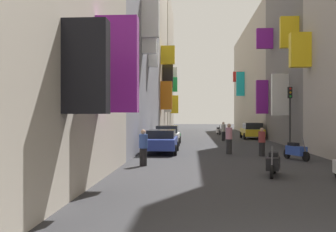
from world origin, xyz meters
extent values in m
plane|color=#2D2D30|center=(0.00, 30.00, 0.00)|extent=(140.00, 140.00, 0.00)
cube|color=black|center=(-4.46, 4.46, 3.39)|extent=(1.08, 0.52, 2.28)
cube|color=purple|center=(-4.32, 7.68, 3.87)|extent=(1.36, 0.51, 3.11)
cube|color=gray|center=(-8.00, 22.72, 9.28)|extent=(6.00, 18.75, 18.55)
cube|color=white|center=(-4.66, 22.83, 6.55)|extent=(0.68, 0.48, 1.72)
cube|color=white|center=(-4.56, 19.30, 7.52)|extent=(0.88, 0.39, 2.89)
cube|color=white|center=(-4.47, 19.15, 8.59)|extent=(1.06, 0.53, 3.06)
cube|color=#B2A899|center=(-8.00, 37.81, 9.32)|extent=(6.00, 11.44, 18.64)
cube|color=white|center=(-4.65, 39.73, 3.53)|extent=(0.70, 0.51, 1.75)
cube|color=yellow|center=(-4.32, 33.85, 8.27)|extent=(1.37, 0.64, 1.80)
cube|color=black|center=(-4.45, 35.72, 6.50)|extent=(1.10, 0.48, 2.71)
cube|color=orange|center=(-4.43, 33.32, 4.22)|extent=(1.13, 0.54, 2.77)
cube|color=#9E9384|center=(-8.00, 52.38, 9.39)|extent=(6.00, 15.24, 18.78)
cube|color=yellow|center=(-4.45, 51.38, 3.87)|extent=(1.10, 0.45, 2.58)
cube|color=white|center=(-4.65, 57.27, 8.55)|extent=(0.69, 0.51, 2.83)
cube|color=green|center=(-4.59, 55.25, 7.06)|extent=(0.81, 0.47, 2.23)
cube|color=yellow|center=(4.41, 18.38, 6.05)|extent=(1.17, 0.61, 2.02)
cube|color=slate|center=(8.00, 26.03, 8.87)|extent=(6.00, 12.33, 17.74)
cube|color=white|center=(4.41, 23.59, 3.73)|extent=(1.18, 0.37, 2.98)
cube|color=yellow|center=(4.56, 24.19, 4.37)|extent=(0.89, 0.61, 1.41)
cube|color=yellow|center=(4.41, 20.89, 7.63)|extent=(1.18, 0.41, 2.03)
cube|color=purple|center=(4.47, 31.17, 3.93)|extent=(1.06, 0.42, 3.06)
cube|color=purple|center=(4.31, 28.98, 8.84)|extent=(1.39, 0.39, 1.72)
cube|color=#B2A899|center=(8.00, 46.09, 6.83)|extent=(6.00, 27.81, 13.65)
cube|color=#19B2BF|center=(4.47, 47.18, 6.44)|extent=(1.06, 0.40, 3.17)
cube|color=red|center=(4.38, 49.70, 7.64)|extent=(1.23, 0.51, 1.40)
cube|color=gold|center=(3.88, 33.08, 0.63)|extent=(1.81, 4.07, 0.65)
cube|color=black|center=(3.88, 32.88, 1.25)|extent=(1.59, 2.28, 0.59)
cylinder|color=black|center=(2.98, 34.43, 0.30)|extent=(0.18, 0.60, 0.60)
cylinder|color=black|center=(4.79, 34.43, 0.30)|extent=(0.18, 0.60, 0.60)
cylinder|color=black|center=(2.98, 31.74, 0.30)|extent=(0.18, 0.60, 0.60)
cylinder|color=black|center=(4.79, 31.74, 0.30)|extent=(0.18, 0.60, 0.60)
cube|color=white|center=(-3.80, 24.91, 0.60)|extent=(1.81, 4.39, 0.60)
cube|color=black|center=(-3.80, 25.13, 1.17)|extent=(1.59, 2.46, 0.56)
cylinder|color=black|center=(-2.89, 23.46, 0.30)|extent=(0.18, 0.60, 0.60)
cylinder|color=black|center=(-4.70, 23.46, 0.30)|extent=(0.18, 0.60, 0.60)
cylinder|color=black|center=(-2.89, 26.36, 0.30)|extent=(0.18, 0.60, 0.60)
cylinder|color=black|center=(-4.70, 26.36, 0.30)|extent=(0.18, 0.60, 0.60)
cube|color=navy|center=(-3.73, 18.17, 0.60)|extent=(1.79, 4.46, 0.60)
cube|color=black|center=(-3.73, 18.39, 1.13)|extent=(1.58, 2.50, 0.47)
cylinder|color=black|center=(-2.83, 16.70, 0.30)|extent=(0.18, 0.60, 0.60)
cylinder|color=black|center=(-4.62, 16.70, 0.30)|extent=(0.18, 0.60, 0.60)
cylinder|color=black|center=(-2.83, 19.64, 0.30)|extent=(0.18, 0.60, 0.60)
cylinder|color=black|center=(-4.62, 19.64, 0.30)|extent=(0.18, 0.60, 0.60)
cube|color=#287F3D|center=(-3.22, 28.75, 0.46)|extent=(0.67, 1.27, 0.45)
cube|color=black|center=(-3.18, 28.97, 0.77)|extent=(0.42, 0.61, 0.16)
cylinder|color=#4C4C51|center=(-3.34, 28.16, 0.79)|extent=(0.11, 0.28, 0.68)
cylinder|color=black|center=(-3.37, 28.01, 0.24)|extent=(0.19, 0.49, 0.48)
cylinder|color=black|center=(-3.07, 29.49, 0.24)|extent=(0.19, 0.49, 0.48)
cube|color=#ADADB2|center=(1.21, 41.15, 0.46)|extent=(0.57, 1.18, 0.45)
cube|color=black|center=(1.19, 41.37, 0.77)|extent=(0.38, 0.59, 0.16)
cylinder|color=#4C4C51|center=(1.28, 40.59, 0.79)|extent=(0.09, 0.28, 0.68)
cylinder|color=black|center=(1.29, 40.44, 0.24)|extent=(0.15, 0.49, 0.48)
cylinder|color=black|center=(1.13, 41.86, 0.24)|extent=(0.15, 0.49, 0.48)
cube|color=#2D4CAD|center=(3.30, 14.98, 0.46)|extent=(0.86, 1.28, 0.45)
cube|color=black|center=(3.22, 15.18, 0.77)|extent=(0.51, 0.64, 0.16)
cylinder|color=#4C4C51|center=(3.53, 14.42, 0.79)|extent=(0.16, 0.28, 0.68)
cylinder|color=black|center=(3.59, 14.28, 0.24)|extent=(0.27, 0.48, 0.48)
cylinder|color=black|center=(3.02, 15.67, 0.24)|extent=(0.27, 0.48, 0.48)
cube|color=black|center=(1.08, 9.65, 0.46)|extent=(0.72, 1.21, 0.45)
cube|color=black|center=(1.14, 9.85, 0.77)|extent=(0.46, 0.62, 0.16)
cylinder|color=#4C4C51|center=(0.93, 9.10, 0.79)|extent=(0.13, 0.28, 0.68)
cylinder|color=black|center=(0.89, 8.96, 0.24)|extent=(0.22, 0.49, 0.48)
cylinder|color=black|center=(1.27, 10.33, 0.24)|extent=(0.22, 0.49, 0.48)
cylinder|color=#2A2A2A|center=(0.24, 17.88, 0.43)|extent=(0.44, 0.44, 0.85)
cylinder|color=pink|center=(0.24, 17.88, 1.19)|extent=(0.52, 0.52, 0.67)
sphere|color=tan|center=(0.24, 17.88, 1.64)|extent=(0.23, 0.23, 0.23)
cylinder|color=black|center=(0.87, 29.92, 0.40)|extent=(0.45, 0.45, 0.81)
cylinder|color=#B2AD9E|center=(0.87, 29.92, 1.13)|extent=(0.53, 0.53, 0.64)
sphere|color=tan|center=(0.87, 29.92, 1.56)|extent=(0.22, 0.22, 0.22)
cylinder|color=black|center=(-4.04, 12.17, 0.39)|extent=(0.36, 0.36, 0.78)
cylinder|color=#335199|center=(-4.04, 12.17, 1.09)|extent=(0.43, 0.43, 0.62)
sphere|color=tan|center=(-4.04, 12.17, 1.50)|extent=(0.21, 0.21, 0.21)
cylinder|color=black|center=(1.92, 16.71, 0.38)|extent=(0.44, 0.44, 0.75)
cylinder|color=maroon|center=(1.92, 16.71, 1.05)|extent=(0.52, 0.52, 0.60)
sphere|color=tan|center=(1.92, 16.71, 1.45)|extent=(0.20, 0.20, 0.20)
cylinder|color=#2D2D2D|center=(4.60, 21.51, 1.69)|extent=(0.12, 0.12, 3.37)
cube|color=black|center=(4.60, 21.51, 3.75)|extent=(0.26, 0.26, 0.75)
sphere|color=red|center=(4.60, 21.37, 4.00)|extent=(0.14, 0.14, 0.14)
sphere|color=orange|center=(4.60, 21.37, 3.75)|extent=(0.14, 0.14, 0.14)
sphere|color=green|center=(4.60, 21.37, 3.50)|extent=(0.14, 0.14, 0.14)
camera|label=1|loc=(-1.88, -4.85, 2.20)|focal=41.68mm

